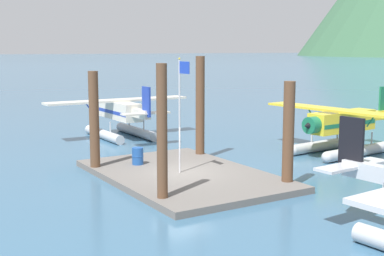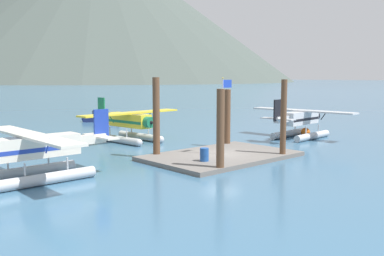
% 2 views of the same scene
% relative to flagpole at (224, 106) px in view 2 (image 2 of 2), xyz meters
% --- Properties ---
extents(ground_plane, '(1200.00, 1200.00, 0.00)m').
position_rel_flagpole_xyz_m(ground_plane, '(-0.09, 0.15, -3.75)').
color(ground_plane, '#38607F').
extents(dock_platform, '(10.69, 6.94, 0.30)m').
position_rel_flagpole_xyz_m(dock_platform, '(-0.09, 0.15, -3.60)').
color(dock_platform, '#66605B').
rests_on(dock_platform, ground).
extents(piling_near_left, '(0.49, 0.49, 5.12)m').
position_rel_flagpole_xyz_m(piling_near_left, '(-3.45, -3.01, -1.19)').
color(piling_near_left, brown).
rests_on(piling_near_left, ground).
extents(piling_near_right, '(0.43, 0.43, 5.65)m').
position_rel_flagpole_xyz_m(piling_near_right, '(3.27, -2.78, -0.92)').
color(piling_near_right, brown).
rests_on(piling_near_right, ground).
extents(piling_far_left, '(0.50, 0.50, 5.81)m').
position_rel_flagpole_xyz_m(piling_far_left, '(-3.52, 3.30, -0.85)').
color(piling_far_left, brown).
rests_on(piling_far_left, ground).
extents(piling_far_right, '(0.51, 0.51, 4.80)m').
position_rel_flagpole_xyz_m(piling_far_right, '(3.87, 3.27, -1.35)').
color(piling_far_right, brown).
rests_on(piling_far_right, ground).
extents(flagpole, '(0.95, 0.10, 5.49)m').
position_rel_flagpole_xyz_m(flagpole, '(0.00, 0.00, 0.00)').
color(flagpole, silver).
rests_on(flagpole, dock_platform).
extents(fuel_drum, '(0.62, 0.62, 0.88)m').
position_rel_flagpole_xyz_m(fuel_drum, '(-2.82, -0.95, -3.01)').
color(fuel_drum, '#1E4C99').
rests_on(fuel_drum, dock_platform).
extents(mooring_buoy, '(0.89, 0.89, 0.89)m').
position_rel_flagpole_xyz_m(mooring_buoy, '(14.06, 2.38, -3.31)').
color(mooring_buoy, orange).
rests_on(mooring_buoy, ground).
extents(mountain_ridge_centre_peak, '(423.78, 423.78, 155.27)m').
position_rel_flagpole_xyz_m(mountain_ridge_centre_peak, '(231.16, 410.69, 73.88)').
color(mountain_ridge_centre_peak, '#424C47').
rests_on(mountain_ridge_centre_peak, ground).
extents(seaplane_yellow_bow_centre, '(10.48, 7.96, 3.84)m').
position_rel_flagpole_xyz_m(seaplane_yellow_bow_centre, '(-0.45, 11.31, -2.17)').
color(seaplane_yellow_bow_centre, '#B7BABF').
rests_on(seaplane_yellow_bow_centre, ground).
extents(seaplane_cream_port_fwd, '(7.98, 10.40, 3.84)m').
position_rel_flagpole_xyz_m(seaplane_cream_port_fwd, '(-12.69, 2.43, -2.17)').
color(seaplane_cream_port_fwd, '#B7BABF').
rests_on(seaplane_cream_port_fwd, ground).
extents(seaplane_silver_stbd_fwd, '(7.97, 10.48, 3.84)m').
position_rel_flagpole_xyz_m(seaplane_silver_stbd_fwd, '(12.90, 2.18, -2.17)').
color(seaplane_silver_stbd_fwd, '#B7BABF').
rests_on(seaplane_silver_stbd_fwd, ground).
extents(boat_navy_open_north, '(4.06, 4.00, 1.50)m').
position_rel_flagpole_xyz_m(boat_navy_open_north, '(6.28, 28.22, -3.26)').
color(boat_navy_open_north, navy).
rests_on(boat_navy_open_north, ground).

